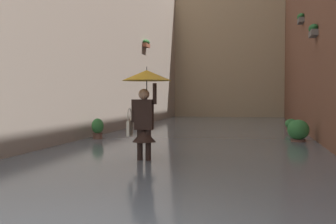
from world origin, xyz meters
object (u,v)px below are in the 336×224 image
Objects in this scene: potted_plant_mid_left at (298,132)px; potted_plant_far_right at (98,130)px; person_wading at (145,97)px; potted_plant_mid_right at (144,120)px; potted_plant_far_left at (291,127)px.

potted_plant_mid_left is 6.19m from potted_plant_far_right.
potted_plant_mid_right is (2.78, -9.98, -1.08)m from person_wading.
potted_plant_far_right is 1.22× the size of potted_plant_far_left.
potted_plant_mid_right is (6.30, -5.50, -0.03)m from potted_plant_mid_left.
potted_plant_mid_left reaches higher than potted_plant_mid_right.
potted_plant_mid_right is 6.06m from potted_plant_far_right.
potted_plant_mid_left reaches higher than potted_plant_far_left.
potted_plant_mid_left reaches higher than potted_plant_far_right.
person_wading is 3.12× the size of potted_plant_far_left.
person_wading is at bearing 51.83° from potted_plant_mid_left.
potted_plant_mid_right is at bearing -18.64° from potted_plant_far_left.
person_wading is 5.80m from potted_plant_mid_left.
potted_plant_mid_left is 8.37m from potted_plant_mid_right.
potted_plant_far_left is at bearing -91.15° from potted_plant_mid_left.
potted_plant_mid_right is 0.98× the size of potted_plant_far_right.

